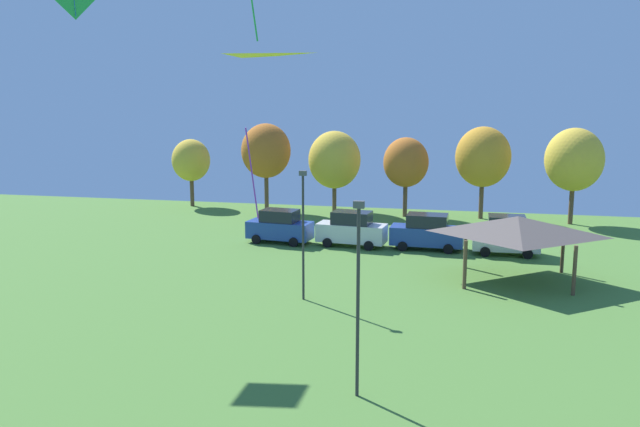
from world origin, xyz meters
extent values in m
pyramid|color=yellow|center=(-5.53, 22.03, 10.34)|extent=(3.96, 3.81, 0.04)
cylinder|color=purple|center=(-4.82, 22.92, 7.42)|extent=(0.35, 0.42, 3.23)
cylinder|color=green|center=(-3.95, 20.60, 12.74)|extent=(0.33, 0.09, 2.01)
cube|color=#234299|center=(-9.89, 44.42, 0.90)|extent=(4.61, 2.33, 1.17)
cube|color=#1E232D|center=(-9.89, 44.42, 1.89)|extent=(2.62, 1.94, 0.82)
cylinder|color=black|center=(-8.64, 43.36, 0.32)|extent=(0.66, 0.30, 0.64)
cylinder|color=black|center=(-8.42, 45.14, 0.32)|extent=(0.66, 0.30, 0.64)
cylinder|color=black|center=(-11.36, 43.70, 0.32)|extent=(0.66, 0.30, 0.64)
cylinder|color=black|center=(-11.14, 45.48, 0.32)|extent=(0.66, 0.30, 0.64)
cube|color=silver|center=(-4.88, 44.42, 0.92)|extent=(4.77, 2.27, 1.21)
cube|color=#1E232D|center=(-4.88, 44.42, 1.95)|extent=(2.69, 1.90, 0.85)
cylinder|color=black|center=(-3.57, 43.38, 0.32)|extent=(0.66, 0.29, 0.64)
cylinder|color=black|center=(-3.37, 45.14, 0.32)|extent=(0.66, 0.29, 0.64)
cylinder|color=black|center=(-6.40, 43.70, 0.32)|extent=(0.66, 0.29, 0.64)
cylinder|color=black|center=(-6.20, 45.46, 0.32)|extent=(0.66, 0.29, 0.64)
cube|color=#234299|center=(0.12, 44.54, 0.92)|extent=(4.82, 2.06, 1.20)
cube|color=#1E232D|center=(0.12, 44.54, 1.94)|extent=(2.68, 1.82, 0.84)
cylinder|color=black|center=(1.55, 43.55, 0.32)|extent=(0.65, 0.25, 0.64)
cylinder|color=black|center=(1.63, 45.41, 0.32)|extent=(0.65, 0.25, 0.64)
cylinder|color=black|center=(-1.39, 43.67, 0.32)|extent=(0.65, 0.25, 0.64)
cylinder|color=black|center=(-1.31, 45.53, 0.32)|extent=(0.65, 0.25, 0.64)
cube|color=silver|center=(5.13, 44.16, 0.97)|extent=(4.16, 1.86, 1.29)
cube|color=#1E232D|center=(5.13, 44.16, 2.06)|extent=(2.29, 1.71, 0.90)
cylinder|color=black|center=(6.42, 43.24, 0.32)|extent=(0.64, 0.22, 0.64)
cylinder|color=black|center=(6.41, 45.08, 0.32)|extent=(0.64, 0.22, 0.64)
cylinder|color=black|center=(3.85, 43.23, 0.32)|extent=(0.64, 0.22, 0.64)
cylinder|color=black|center=(3.84, 45.07, 0.32)|extent=(0.64, 0.22, 0.64)
cylinder|color=brown|center=(2.62, 35.75, 1.30)|extent=(0.20, 0.20, 2.60)
cylinder|color=brown|center=(8.07, 35.75, 1.30)|extent=(0.20, 0.20, 2.60)
cylinder|color=brown|center=(2.62, 40.23, 1.30)|extent=(0.20, 0.20, 2.60)
cylinder|color=brown|center=(8.07, 40.23, 1.30)|extent=(0.20, 0.20, 2.60)
pyramid|color=#564C47|center=(5.34, 37.99, 3.10)|extent=(7.05, 5.80, 1.00)
cylinder|color=#2D2D33|center=(-5.24, 32.15, 3.12)|extent=(0.12, 0.12, 6.24)
cube|color=#4C4C51|center=(-5.24, 32.15, 6.36)|extent=(0.36, 0.20, 0.24)
cylinder|color=#2D2D33|center=(-0.87, 21.91, 3.26)|extent=(0.12, 0.12, 6.51)
cube|color=#4C4C51|center=(-0.87, 21.91, 6.63)|extent=(0.36, 0.20, 0.24)
cylinder|color=brown|center=(-21.83, 57.49, 1.45)|extent=(0.36, 0.36, 2.90)
ellipsoid|color=gold|center=(-21.83, 57.49, 4.19)|extent=(3.44, 3.44, 3.78)
cylinder|color=brown|center=(-14.32, 56.03, 1.85)|extent=(0.36, 0.36, 3.70)
ellipsoid|color=#BC6623|center=(-14.32, 56.03, 5.29)|extent=(4.24, 4.24, 4.66)
cylinder|color=brown|center=(-8.60, 57.34, 1.42)|extent=(0.36, 0.36, 2.83)
ellipsoid|color=gold|center=(-8.60, 57.34, 4.51)|extent=(4.49, 4.49, 4.94)
cylinder|color=brown|center=(-2.39, 56.25, 1.57)|extent=(0.36, 0.36, 3.14)
ellipsoid|color=#BC6623|center=(-2.39, 56.25, 4.54)|extent=(3.73, 3.73, 4.10)
cylinder|color=brown|center=(3.78, 56.65, 1.70)|extent=(0.36, 0.36, 3.41)
ellipsoid|color=gold|center=(3.78, 56.65, 5.08)|extent=(4.45, 4.45, 4.89)
cylinder|color=brown|center=(10.64, 55.74, 1.71)|extent=(0.36, 0.36, 3.41)
ellipsoid|color=gold|center=(10.64, 55.74, 5.09)|extent=(4.46, 4.46, 4.90)
camera|label=1|loc=(2.50, 0.47, 10.23)|focal=38.00mm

